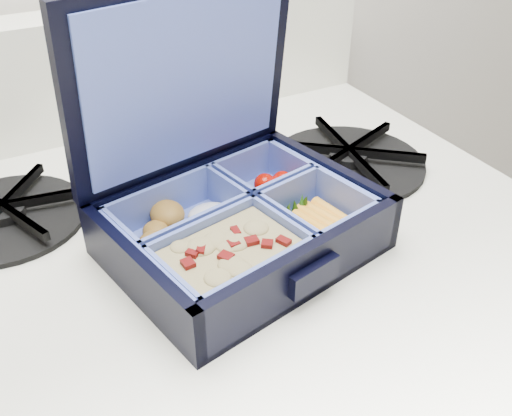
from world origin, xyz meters
TOP-DOWN VIEW (x-y plane):
  - bento_box at (-0.27, 1.65)m, footprint 0.25×0.21m
  - burner_grate at (-0.10, 1.72)m, footprint 0.22×0.22m
  - burner_grate_rear at (-0.46, 1.79)m, footprint 0.17×0.17m
  - fork at (-0.18, 1.77)m, footprint 0.11×0.17m

SIDE VIEW (x-z plane):
  - fork at x=-0.18m, z-range 0.91..0.92m
  - burner_grate_rear at x=-0.46m, z-range 0.91..0.93m
  - burner_grate at x=-0.10m, z-range 0.91..0.93m
  - bento_box at x=-0.27m, z-range 0.91..0.96m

